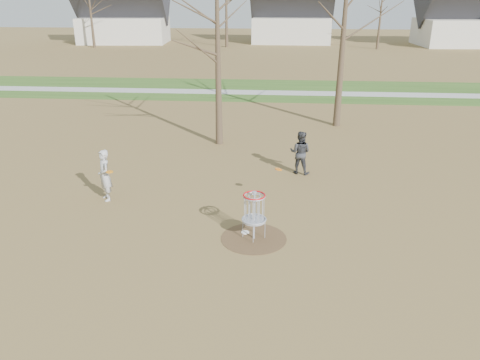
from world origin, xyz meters
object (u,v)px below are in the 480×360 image
at_px(disc_grounded, 245,232).
at_px(player_standing, 105,175).
at_px(player_throwing, 300,152).
at_px(disc_golf_basket, 254,208).

bearing_deg(disc_grounded, player_standing, 157.62).
height_order(player_throwing, disc_grounded, player_throwing).
distance_m(disc_grounded, disc_golf_basket, 0.97).
xyz_separation_m(player_throwing, disc_golf_basket, (-1.41, -5.11, 0.11)).
height_order(player_standing, disc_golf_basket, player_standing).
bearing_deg(disc_golf_basket, disc_grounded, 131.04).
bearing_deg(player_standing, disc_golf_basket, 31.14).
xyz_separation_m(player_standing, disc_grounded, (4.62, -1.90, -0.81)).
bearing_deg(disc_golf_basket, player_standing, 155.77).
bearing_deg(player_throwing, disc_golf_basket, 89.94).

